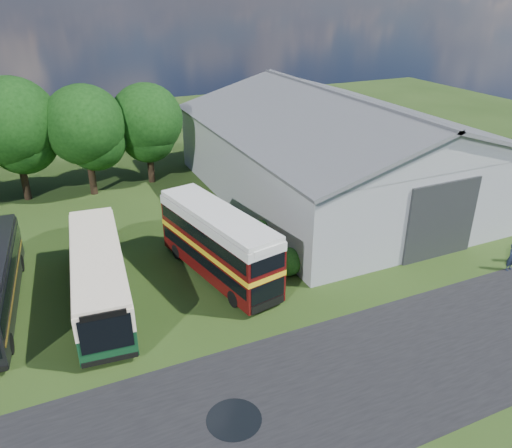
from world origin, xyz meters
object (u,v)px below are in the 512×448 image
storage_shed (336,143)px  visitor_a (512,257)px  bus_maroon_double (218,244)px  bus_green_single (99,275)px

storage_shed → visitor_a: storage_shed is taller
storage_shed → bus_maroon_double: (-13.17, -8.48, -2.13)m
bus_green_single → bus_maroon_double: 6.70m
bus_maroon_double → visitor_a: size_ratio=5.72×
bus_green_single → visitor_a: (22.70, -6.72, -0.79)m
storage_shed → bus_green_single: size_ratio=2.17×
storage_shed → visitor_a: size_ratio=14.47×
bus_green_single → bus_maroon_double: bus_maroon_double is taller
bus_maroon_double → visitor_a: bus_maroon_double is taller
storage_shed → visitor_a: 15.76m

